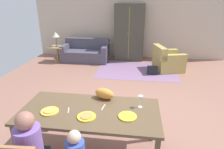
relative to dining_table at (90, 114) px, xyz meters
The scene contains 19 objects.
ground_plane 2.28m from the dining_table, 82.94° to the left, with size 7.51×6.65×0.02m, color #936454.
back_wall 5.57m from the dining_table, 87.24° to the left, with size 7.51×0.10×2.70m, color beige.
dining_table is the anchor object (origin of this frame).
plate_near_man 0.56m from the dining_table, 167.60° to the right, with size 0.25×0.25×0.02m, color yellow.
pizza_near_man 0.57m from the dining_table, 167.60° to the right, with size 0.17×0.17×0.01m, color gold.
plate_near_child 0.20m from the dining_table, 90.00° to the right, with size 0.25×0.25×0.02m, color yellow.
pizza_near_child 0.20m from the dining_table, 90.00° to the right, with size 0.17×0.17×0.01m, color #DC9148.
plate_near_woman 0.56m from the dining_table, 10.38° to the right, with size 0.25×0.25×0.02m, color yellow.
wine_glass 0.76m from the dining_table, 14.13° to the left, with size 0.07×0.07×0.19m.
fork 0.31m from the dining_table, behind, with size 0.02×0.15×0.01m, color silver.
knife 0.22m from the dining_table, 29.23° to the left, with size 0.01×0.17×0.01m, color silver.
cat 0.43m from the dining_table, 68.04° to the left, with size 0.32×0.16×0.17m, color orange.
area_rug 3.96m from the dining_table, 80.55° to the left, with size 2.60×1.80×0.01m, color gray.
couch 4.91m from the dining_table, 105.78° to the left, with size 1.72×0.86×0.82m.
armchair 4.37m from the dining_table, 68.01° to the left, with size 1.06×1.05×0.82m.
armoire 5.15m from the dining_table, 86.73° to the left, with size 1.10×0.59×2.10m.
side_table 5.05m from the dining_table, 117.93° to the left, with size 0.56×0.56×0.58m.
table_lamp 5.05m from the dining_table, 117.93° to the left, with size 0.26×0.26×0.54m.
handbag 3.77m from the dining_table, 72.32° to the left, with size 0.32×0.16×0.26m, color black.
Camera 1 is at (0.37, -3.75, 2.24)m, focal length 31.07 mm.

